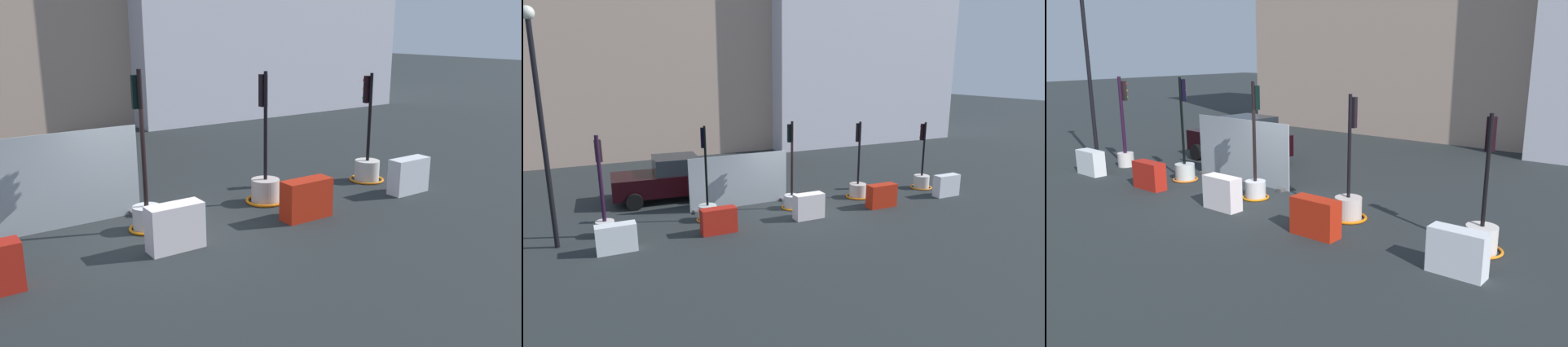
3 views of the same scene
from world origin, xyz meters
TOP-DOWN VIEW (x-y plane):
  - ground_plane at (0.00, 0.00)m, footprint 120.00×120.00m
  - traffic_light_2 at (0.01, 0.35)m, footprint 0.76×0.76m
  - traffic_light_3 at (3.07, 0.44)m, footprint 0.95×0.95m
  - traffic_light_4 at (6.39, 0.38)m, footprint 0.92×0.92m
  - construction_barrier_2 at (0.03, -0.93)m, footprint 1.07×0.44m
  - construction_barrier_3 at (3.13, -1.00)m, footprint 1.14×0.45m
  - construction_barrier_4 at (6.43, -1.01)m, footprint 1.09×0.42m
  - site_fence_panel at (-1.62, 1.45)m, footprint 3.87×0.50m

SIDE VIEW (x-z plane):
  - ground_plane at x=0.00m, z-range 0.00..0.00m
  - traffic_light_4 at x=6.39m, z-range -1.00..1.88m
  - construction_barrier_3 at x=3.13m, z-range 0.00..0.87m
  - construction_barrier_4 at x=6.43m, z-range 0.00..0.89m
  - construction_barrier_2 at x=0.03m, z-range 0.00..0.89m
  - traffic_light_3 at x=3.07m, z-range -1.09..1.99m
  - traffic_light_2 at x=0.01m, z-range -1.03..2.23m
  - site_fence_panel at x=-1.62m, z-range -0.05..1.95m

